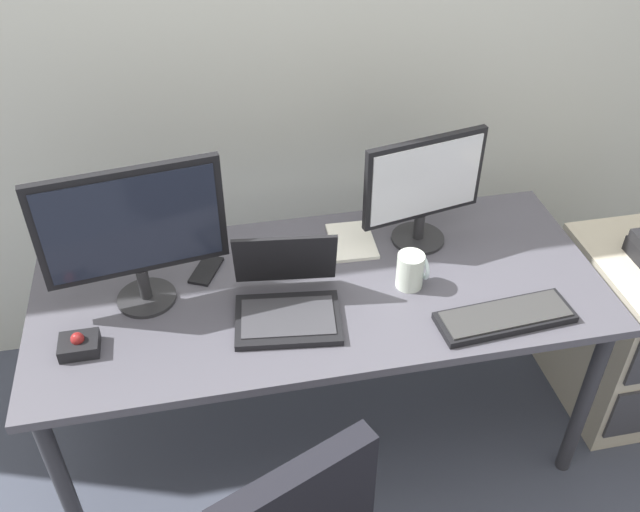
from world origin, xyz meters
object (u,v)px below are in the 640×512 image
Objects in this scene: file_cabinet at (630,330)px; laptop at (287,297)px; monitor_main at (133,230)px; cell_phone at (206,270)px; keyboard at (505,317)px; paper_notepad at (352,241)px; trackball_mouse at (79,345)px; monitor_side at (424,186)px; coffee_mug at (411,270)px.

laptop reaches higher than file_cabinet.
monitor_main is 3.73× the size of cell_phone.
laptop is (-0.62, 0.17, 0.04)m from keyboard.
paper_notepad is at bearing 47.12° from laptop.
trackball_mouse is 0.47m from cell_phone.
monitor_main is 1.54× the size of laptop.
monitor_main is 4.81× the size of trackball_mouse.
laptop is at bearing -132.88° from paper_notepad.
monitor_side is 1.21× the size of laptop.
monitor_main is at bearing 177.61° from file_cabinet.
file_cabinet is at bearing 1.37° from coffee_mug.
monitor_side is 3.54× the size of coffee_mug.
trackball_mouse is at bearing -175.26° from laptop.
file_cabinet is at bearing -14.00° from monitor_side.
laptop is at bearing -17.63° from monitor_main.
monitor_main is at bearing 163.78° from keyboard.
laptop is at bearing -174.33° from coffee_mug.
coffee_mug is at bearing -113.91° from monitor_side.
monitor_main is 0.84m from coffee_mug.
monitor_side reaches higher than cell_phone.
monitor_side reaches higher than coffee_mug.
file_cabinet is at bearing 19.16° from keyboard.
coffee_mug is at bearing 5.11° from trackball_mouse.
keyboard is 0.58m from paper_notepad.
cell_phone is at bearing 134.28° from laptop.
file_cabinet is 3.22× the size of paper_notepad.
file_cabinet is 1.27× the size of monitor_main.
cell_phone is at bearing 162.76° from coffee_mug.
coffee_mug reaches higher than paper_notepad.
paper_notepad is (0.68, 0.16, -0.26)m from monitor_main.
monitor_side is at bearing 15.77° from trackball_mouse.
file_cabinet is 1.83m from monitor_main.
coffee_mug is (-0.10, -0.22, -0.16)m from monitor_side.
file_cabinet is at bearing -2.39° from monitor_main.
file_cabinet is at bearing 2.69° from laptop.
laptop reaches higher than cell_phone.
monitor_main is at bearing 44.28° from trackball_mouse.
keyboard is 3.56× the size of coffee_mug.
keyboard reaches higher than cell_phone.
file_cabinet is 1.58m from cell_phone.
paper_notepad is (-0.22, 0.03, -0.21)m from monitor_side.
laptop is (-0.49, -0.26, -0.16)m from monitor_side.
monitor_side reaches higher than laptop.
monitor_side is at bearing 166.00° from file_cabinet.
laptop is at bearing 4.74° from trackball_mouse.
coffee_mug is at bearing -6.50° from monitor_main.
paper_notepad is at bearing 21.33° from trackball_mouse.
laptop is 1.65× the size of paper_notepad.
laptop is 0.40m from coffee_mug.
trackball_mouse is (-1.22, 0.12, 0.01)m from keyboard.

